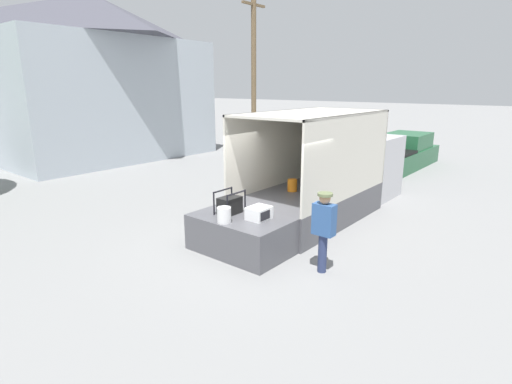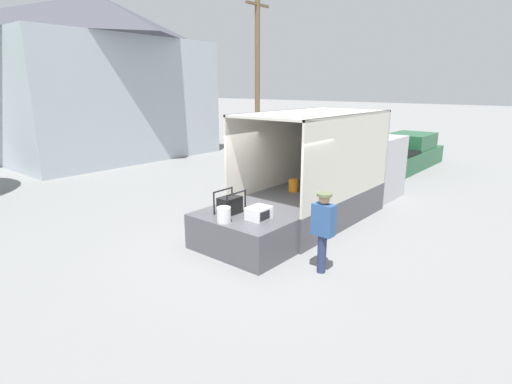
{
  "view_description": "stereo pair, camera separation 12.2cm",
  "coord_description": "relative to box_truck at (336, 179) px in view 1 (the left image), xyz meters",
  "views": [
    {
      "loc": [
        -7.1,
        -5.65,
        3.69
      ],
      "look_at": [
        -0.41,
        -0.2,
        1.38
      ],
      "focal_mm": 28.0,
      "sensor_mm": 36.0,
      "label": 1
    },
    {
      "loc": [
        -7.02,
        -5.74,
        3.69
      ],
      "look_at": [
        -0.41,
        -0.2,
        1.38
      ],
      "focal_mm": 28.0,
      "sensor_mm": 36.0,
      "label": 2
    }
  ],
  "objects": [
    {
      "name": "worker_person",
      "position": [
        -4.24,
        -1.97,
        0.13
      ],
      "size": [
        0.3,
        0.44,
        1.67
      ],
      "color": "navy",
      "rests_on": "ground"
    },
    {
      "name": "box_truck",
      "position": [
        0.0,
        0.0,
        0.0
      ],
      "size": [
        6.58,
        2.35,
        3.0
      ],
      "color": "#B2B2B7",
      "rests_on": "ground"
    },
    {
      "name": "house_backdrop",
      "position": [
        0.54,
        13.99,
        3.21
      ],
      "size": [
        10.45,
        6.89,
        8.03
      ],
      "color": "#A8B2BC",
      "rests_on": "ground"
    },
    {
      "name": "portable_generator",
      "position": [
        -4.45,
        0.36,
        0.15
      ],
      "size": [
        0.64,
        0.45,
        0.54
      ],
      "color": "black",
      "rests_on": "tailgate_deck"
    },
    {
      "name": "tailgate_deck",
      "position": [
        -4.5,
        -0.0,
        -0.47
      ],
      "size": [
        1.41,
        2.23,
        0.83
      ],
      "primitive_type": "cube",
      "color": "#4C4C51",
      "rests_on": "ground"
    },
    {
      "name": "pickup_truck_green",
      "position": [
        7.68,
        0.68,
        -0.27
      ],
      "size": [
        5.33,
        1.88,
        1.52
      ],
      "color": "#1E5633",
      "rests_on": "ground"
    },
    {
      "name": "microwave",
      "position": [
        -4.36,
        -0.42,
        0.08
      ],
      "size": [
        0.5,
        0.43,
        0.28
      ],
      "color": "white",
      "rests_on": "tailgate_deck"
    },
    {
      "name": "orange_bucket",
      "position": [
        -5.01,
        0.02,
        0.11
      ],
      "size": [
        0.3,
        0.3,
        0.34
      ],
      "color": "silver",
      "rests_on": "tailgate_deck"
    },
    {
      "name": "ground_plane",
      "position": [
        -3.79,
        -0.0,
        -0.89
      ],
      "size": [
        160.0,
        160.0,
        0.0
      ],
      "primitive_type": "plane",
      "color": "gray"
    },
    {
      "name": "utility_pole",
      "position": [
        6.76,
        8.88,
        3.48
      ],
      "size": [
        1.8,
        0.28,
        8.42
      ],
      "color": "brown",
      "rests_on": "ground"
    }
  ]
}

